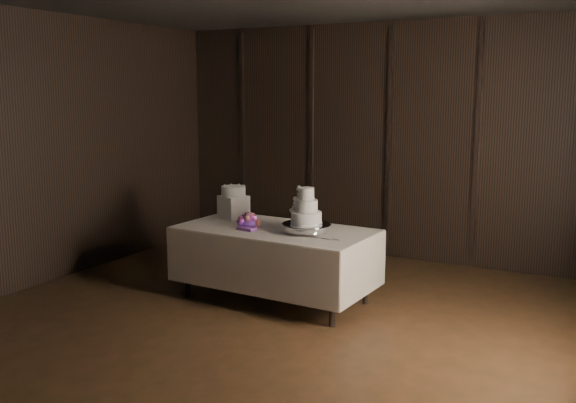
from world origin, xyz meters
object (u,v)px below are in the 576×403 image
(small_cake, at_px, (233,191))
(display_table, at_px, (275,261))
(wedding_cake, at_px, (303,210))
(cake_stand, at_px, (306,228))
(box_pedestal, at_px, (234,207))
(bouquet, at_px, (249,221))

(small_cake, bearing_deg, display_table, -20.49)
(display_table, xyz_separation_m, wedding_cake, (0.35, -0.05, 0.58))
(cake_stand, bearing_deg, display_table, 175.13)
(box_pedestal, relative_size, small_cake, 0.98)
(box_pedestal, bearing_deg, display_table, -20.49)
(display_table, bearing_deg, bouquet, -158.56)
(box_pedestal, bearing_deg, small_cake, 0.00)
(cake_stand, distance_m, wedding_cake, 0.19)
(display_table, xyz_separation_m, box_pedestal, (-0.66, 0.25, 0.47))
(cake_stand, xyz_separation_m, wedding_cake, (-0.03, -0.02, 0.19))
(wedding_cake, bearing_deg, display_table, -174.30)
(display_table, distance_m, cake_stand, 0.54)
(cake_stand, height_order, bouquet, bouquet)
(bouquet, bearing_deg, small_cake, 140.00)
(bouquet, xyz_separation_m, box_pedestal, (-0.40, 0.34, 0.06))
(box_pedestal, xyz_separation_m, small_cake, (0.00, 0.00, 0.18))
(cake_stand, xyz_separation_m, bouquet, (-0.63, -0.06, 0.02))
(wedding_cake, height_order, small_cake, wedding_cake)
(cake_stand, bearing_deg, box_pedestal, 164.91)
(wedding_cake, bearing_deg, bouquet, -162.61)
(bouquet, distance_m, box_pedestal, 0.53)
(bouquet, xyz_separation_m, small_cake, (-0.40, 0.34, 0.24))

